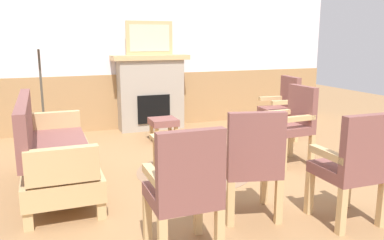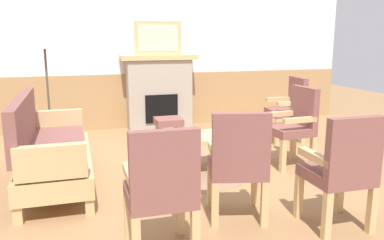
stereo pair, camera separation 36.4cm
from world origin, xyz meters
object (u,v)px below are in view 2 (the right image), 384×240
Objects in this scene: coffee_table at (192,140)px; book_on_table at (191,135)px; armchair_near_fireplace at (295,123)px; armchair_front_left at (238,161)px; couch at (51,151)px; footstool at (169,123)px; armchair_corner_left at (161,186)px; fireplace at (159,91)px; armchair_by_window_left at (289,106)px; framed_picture at (158,38)px; armchair_front_center at (342,167)px; floor_lamp_by_couch at (45,47)px.

coffee_table is 0.08m from book_on_table.
armchair_near_fireplace is 1.75m from armchair_front_left.
couch is at bearing -179.17° from coffee_table.
footstool is 0.41× the size of armchair_corner_left.
fireplace is at bearing 86.80° from footstool.
footstool is 1.87m from armchair_by_window_left.
footstool is (-0.05, -0.90, -0.37)m from fireplace.
armchair_near_fireplace reaches higher than coffee_table.
coffee_table is at bearing 175.03° from armchair_near_fireplace.
armchair_corner_left is (-0.76, -0.39, 0.00)m from armchair_front_left.
fireplace is 0.91m from framed_picture.
framed_picture reaches higher than armchair_near_fireplace.
framed_picture is 0.82× the size of armchair_front_center.
floor_lamp_by_couch is at bearing 93.00° from couch.
armchair_front_center and armchair_corner_left have the same top height.
book_on_table is (-0.03, -0.03, 0.07)m from coffee_table.
framed_picture reaches higher than fireplace.
footstool is at bearing 87.92° from coffee_table.
armchair_near_fireplace is at bearing -51.78° from footstool.
coffee_table is at bearing -39.12° from floor_lamp_by_couch.
footstool is 0.41× the size of armchair_near_fireplace.
armchair_near_fireplace is at bearing -64.40° from framed_picture.
coffee_table is at bearing 47.29° from book_on_table.
coffee_table is (1.57, 0.02, -0.01)m from couch.
footstool is 2.78m from armchair_front_left.
armchair_front_center is (0.76, -1.72, 0.15)m from coffee_table.
fireplace is 4.13m from armchair_front_center.
armchair_corner_left is 0.58× the size of floor_lamp_by_couch.
armchair_corner_left is (-1.50, 0.01, 0.00)m from armchair_front_center.
book_on_table is at bearing -152.12° from armchair_by_window_left.
book_on_table is 1.32m from armchair_near_fireplace.
book_on_table is 1.29m from armchair_front_left.
fireplace is 1.33× the size of armchair_corner_left.
armchair_corner_left is at bearing -141.77° from armchair_near_fireplace.
couch is at bearing 179.66° from book_on_table.
footstool is at bearing -93.20° from fireplace.
fireplace is at bearing -90.00° from framed_picture.
armchair_front_center is at bearing -80.84° from framed_picture.
coffee_table is 0.98× the size of armchair_corner_left.
footstool is at bearing 75.93° from armchair_corner_left.
book_on_table is (-0.13, -2.39, -0.20)m from fireplace.
floor_lamp_by_couch is at bearing -176.05° from footstool.
framed_picture is 0.83× the size of coffee_table.
floor_lamp_by_couch is (-2.41, 3.06, 0.91)m from armchair_front_center.
framed_picture is at bearing 87.49° from coffee_table.
armchair_near_fireplace is (1.18, -2.47, -1.02)m from framed_picture.
footstool is 0.41× the size of armchair_front_left.
armchair_front_left is 0.85m from armchair_front_center.
coffee_table is 2.07m from armchair_by_window_left.
book_on_table is 0.43× the size of footstool.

